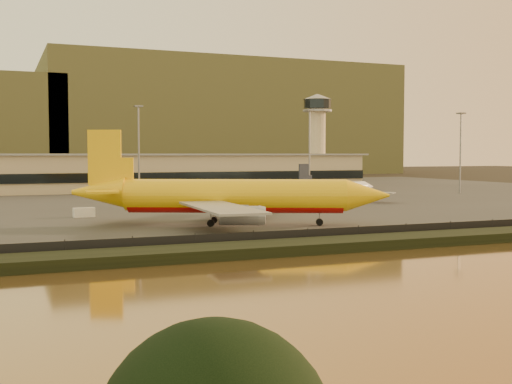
{
  "coord_description": "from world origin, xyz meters",
  "views": [
    {
      "loc": [
        -45.14,
        -91.12,
        12.68
      ],
      "look_at": [
        -3.56,
        12.0,
        6.06
      ],
      "focal_mm": 45.0,
      "sensor_mm": 36.0,
      "label": 1
    }
  ],
  "objects": [
    {
      "name": "ground",
      "position": [
        0.0,
        0.0,
        0.0
      ],
      "size": [
        900.0,
        900.0,
        0.0
      ],
      "primitive_type": "plane",
      "color": "black",
      "rests_on": "ground"
    },
    {
      "name": "embankment",
      "position": [
        0.0,
        -17.0,
        0.7
      ],
      "size": [
        320.0,
        7.0,
        1.4
      ],
      "primitive_type": "cube",
      "color": "black",
      "rests_on": "ground"
    },
    {
      "name": "tarmac",
      "position": [
        0.0,
        95.0,
        0.1
      ],
      "size": [
        320.0,
        220.0,
        0.2
      ],
      "primitive_type": "cube",
      "color": "#2D2D2D",
      "rests_on": "ground"
    },
    {
      "name": "perimeter_fence",
      "position": [
        0.0,
        -13.0,
        1.3
      ],
      "size": [
        300.0,
        0.05,
        2.2
      ],
      "primitive_type": "cube",
      "color": "black",
      "rests_on": "tarmac"
    },
    {
      "name": "terminal_building",
      "position": [
        -14.52,
        125.55,
        6.25
      ],
      "size": [
        202.0,
        25.0,
        12.6
      ],
      "color": "tan",
      "rests_on": "tarmac"
    },
    {
      "name": "control_tower",
      "position": [
        70.0,
        131.0,
        21.66
      ],
      "size": [
        11.2,
        11.2,
        35.5
      ],
      "color": "tan",
      "rests_on": "tarmac"
    },
    {
      "name": "apron_light_masts",
      "position": [
        15.0,
        75.0,
        15.7
      ],
      "size": [
        152.2,
        12.2,
        25.4
      ],
      "color": "slate",
      "rests_on": "tarmac"
    },
    {
      "name": "distant_hills",
      "position": [
        -20.74,
        340.0,
        31.39
      ],
      "size": [
        470.0,
        160.0,
        70.0
      ],
      "color": "brown",
      "rests_on": "ground"
    },
    {
      "name": "dhl_cargo_jet",
      "position": [
        -7.62,
        14.4,
        5.19
      ],
      "size": [
        53.05,
        50.27,
        16.72
      ],
      "rotation": [
        0.0,
        0.0,
        -0.43
      ],
      "color": "yellow",
      "rests_on": "tarmac"
    },
    {
      "name": "white_narrowbody_jet",
      "position": [
        38.81,
        59.57,
        3.19
      ],
      "size": [
        32.98,
        31.18,
        10.0
      ],
      "rotation": [
        0.0,
        0.0,
        0.42
      ],
      "color": "white",
      "rests_on": "tarmac"
    },
    {
      "name": "gse_vehicle_yellow",
      "position": [
        14.61,
        33.33,
        1.1
      ],
      "size": [
        4.35,
        2.86,
        1.8
      ],
      "primitive_type": "cube",
      "rotation": [
        0.0,
        0.0,
        0.29
      ],
      "color": "yellow",
      "rests_on": "tarmac"
    },
    {
      "name": "gse_vehicle_white",
      "position": [
        -29.5,
        38.89,
        1.12
      ],
      "size": [
        4.22,
        2.13,
        1.84
      ],
      "primitive_type": "cube",
      "rotation": [
        0.0,
        0.0,
        0.07
      ],
      "color": "white",
      "rests_on": "tarmac"
    }
  ]
}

